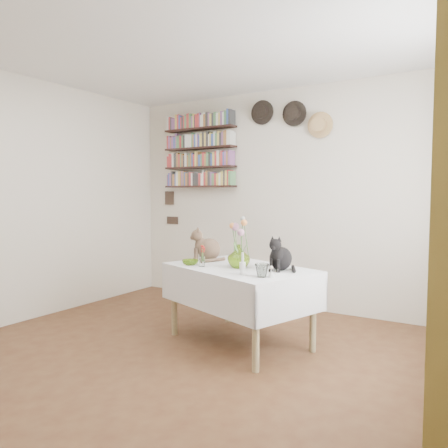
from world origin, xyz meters
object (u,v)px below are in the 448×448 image
Objects in this scene: dining_table at (240,286)px; tabby_cat at (209,243)px; black_cat at (281,252)px; bookshelf_unit at (200,151)px; flower_vase at (239,256)px.

tabby_cat is (-0.44, 0.19, 0.33)m from dining_table.
tabby_cat is 0.82m from black_cat.
black_cat is at bearing 37.83° from tabby_cat.
bookshelf_unit is at bearing 143.32° from black_cat.
tabby_cat is 0.32× the size of bookshelf_unit.
dining_table is 0.48m from black_cat.
flower_vase is (-0.35, -0.10, -0.05)m from black_cat.
bookshelf_unit is at bearing 135.02° from flower_vase.
black_cat is at bearing 8.24° from dining_table.
bookshelf_unit reaches higher than flower_vase.
dining_table is 1.45× the size of bookshelf_unit.
bookshelf_unit is (-1.33, 1.33, 1.07)m from flower_vase.
flower_vase is (0.46, -0.23, -0.06)m from tabby_cat.
tabby_cat is at bearing -51.57° from bookshelf_unit.
dining_table is 2.27m from bookshelf_unit.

